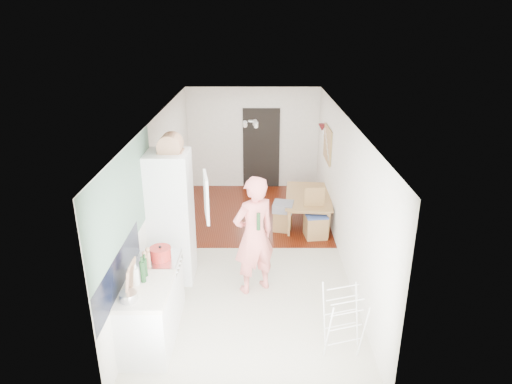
{
  "coord_description": "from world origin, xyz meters",
  "views": [
    {
      "loc": [
        0.1,
        -7.37,
        4.08
      ],
      "look_at": [
        0.08,
        0.2,
        1.13
      ],
      "focal_mm": 32.0,
      "sensor_mm": 36.0,
      "label": 1
    }
  ],
  "objects_px": {
    "dining_table": "(309,210)",
    "drying_rack": "(343,322)",
    "person": "(254,225)",
    "dining_chair": "(316,215)",
    "stool": "(283,220)"
  },
  "relations": [
    {
      "from": "dining_table",
      "to": "drying_rack",
      "type": "bearing_deg",
      "value": -175.08
    },
    {
      "from": "dining_table",
      "to": "dining_chair",
      "type": "height_order",
      "value": "dining_chair"
    },
    {
      "from": "dining_chair",
      "to": "person",
      "type": "bearing_deg",
      "value": -130.52
    },
    {
      "from": "dining_chair",
      "to": "drying_rack",
      "type": "distance_m",
      "value": 3.25
    },
    {
      "from": "dining_chair",
      "to": "drying_rack",
      "type": "xyz_separation_m",
      "value": [
        -0.05,
        -3.25,
        -0.04
      ]
    },
    {
      "from": "dining_table",
      "to": "drying_rack",
      "type": "xyz_separation_m",
      "value": [
        -0.01,
        -3.98,
        0.19
      ]
    },
    {
      "from": "dining_table",
      "to": "stool",
      "type": "xyz_separation_m",
      "value": [
        -0.59,
        -0.43,
        -0.03
      ]
    },
    {
      "from": "person",
      "to": "drying_rack",
      "type": "distance_m",
      "value": 1.95
    },
    {
      "from": "person",
      "to": "drying_rack",
      "type": "height_order",
      "value": "person"
    },
    {
      "from": "dining_table",
      "to": "stool",
      "type": "relative_size",
      "value": 3.23
    },
    {
      "from": "drying_rack",
      "to": "person",
      "type": "bearing_deg",
      "value": 111.84
    },
    {
      "from": "person",
      "to": "drying_rack",
      "type": "xyz_separation_m",
      "value": [
        1.14,
        -1.43,
        -0.68
      ]
    },
    {
      "from": "person",
      "to": "dining_table",
      "type": "bearing_deg",
      "value": -143.83
    },
    {
      "from": "person",
      "to": "dining_chair",
      "type": "relative_size",
      "value": 2.33
    },
    {
      "from": "person",
      "to": "stool",
      "type": "distance_m",
      "value": 2.38
    }
  ]
}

